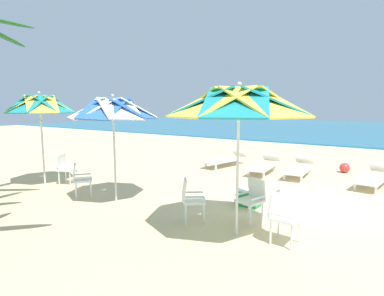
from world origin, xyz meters
The scene contains 17 objects.
ground_plane centered at (0.00, 0.00, 0.00)m, with size 80.00×80.00×0.00m, color beige.
sea centered at (0.00, 29.92, 0.05)m, with size 80.00×36.00×0.10m, color teal.
surf_foam centered at (0.00, 11.62, 0.01)m, with size 80.00×0.70×0.01m, color white.
beach_umbrella_0 centered at (-0.65, -2.48, 2.34)m, with size 2.52×2.52×2.71m.
plastic_chair_0 centered at (-0.69, -1.73, 0.50)m, with size 0.55×0.57×0.87m.
plastic_chair_1 centered at (0.10, -2.33, 0.50)m, with size 0.49×0.46×0.87m.
plastic_chair_2 centered at (-1.68, -2.45, 0.50)m, with size 0.63×0.63×0.87m.
beach_umbrella_1 centered at (-3.97, -2.40, 2.22)m, with size 2.08×2.08×2.59m.
plastic_chair_3 centered at (-4.95, -2.72, 0.50)m, with size 0.62×0.63×0.87m.
beach_umbrella_2 centered at (-6.97, -2.55, 2.34)m, with size 1.98×1.98×2.74m.
plastic_chair_4 centered at (-6.52, -2.16, 0.50)m, with size 0.61×0.59×0.87m.
sun_lounger_0 centered at (1.06, 2.86, 0.28)m, with size 0.92×2.21×0.62m.
sun_lounger_1 centered at (-1.09, 2.94, 0.28)m, with size 0.76×2.18×0.62m.
sun_lounger_2 centered at (-2.25, 2.77, 0.28)m, with size 0.80×2.19×0.62m.
sun_lounger_3 centered at (-3.94, 3.03, 0.28)m, with size 1.02×2.22×0.62m.
cooler_box centered at (-1.14, -0.88, 0.20)m, with size 0.50×0.34×0.40m.
beach_ball centered at (0.08, 4.42, 0.17)m, with size 0.35×0.35×0.35m, color red.
Camera 1 is at (1.67, -7.14, 2.27)m, focal length 28.01 mm.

